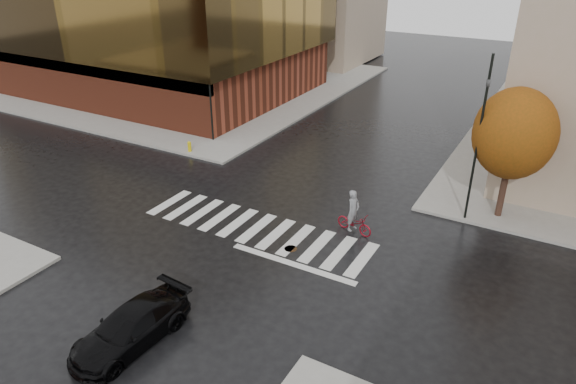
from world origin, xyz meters
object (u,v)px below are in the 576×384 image
Objects in this scene: fire_hydrant at (189,146)px; cyclist at (354,218)px; traffic_light_nw at (209,80)px; traffic_light_ne at (480,128)px; sedan at (131,327)px.

cyclist is at bearing -16.81° from fire_hydrant.
traffic_light_nw is 4.55m from fire_hydrant.
cyclist is 0.30× the size of traffic_light_nw.
traffic_light_ne reaches higher than traffic_light_nw.
traffic_light_nw reaches higher than cyclist.
fire_hydrant is (-13.24, 4.00, -0.21)m from cyclist.
traffic_light_nw is at bearing 76.35° from cyclist.
sedan is 2.10× the size of cyclist.
cyclist is at bearing 75.85° from sedan.
sedan is 17.16m from traffic_light_ne.
traffic_light_nw is (-13.23, 6.50, 3.59)m from cyclist.
traffic_light_nw is at bearing 123.88° from sedan.
traffic_light_ne is at bearing 79.19° from traffic_light_nw.
traffic_light_ne is (17.61, -2.70, 0.51)m from traffic_light_nw.
cyclist is 0.27× the size of traffic_light_ne.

